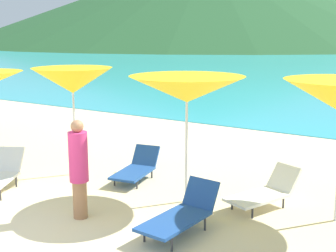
{
  "coord_description": "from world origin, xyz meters",
  "views": [
    {
      "loc": [
        5.46,
        -3.89,
        3.13
      ],
      "look_at": [
        0.48,
        3.97,
        1.2
      ],
      "focal_mm": 49.24,
      "sensor_mm": 36.0,
      "label": 1
    }
  ],
  "objects_px": {
    "lounge_chair_2": "(137,168)",
    "cruise_ship": "(325,22)",
    "umbrella_2": "(73,81)",
    "lounge_chair_1": "(182,213)",
    "umbrella_3": "(187,89)",
    "lounge_chair_5": "(265,192)",
    "beachgoer_1": "(79,167)"
  },
  "relations": [
    {
      "from": "umbrella_2",
      "to": "lounge_chair_2",
      "type": "xyz_separation_m",
      "value": [
        1.36,
        0.41,
        -1.82
      ]
    },
    {
      "from": "beachgoer_1",
      "to": "lounge_chair_1",
      "type": "bearing_deg",
      "value": -99.84
    },
    {
      "from": "lounge_chair_2",
      "to": "lounge_chair_5",
      "type": "height_order",
      "value": "lounge_chair_5"
    },
    {
      "from": "umbrella_2",
      "to": "lounge_chair_1",
      "type": "xyz_separation_m",
      "value": [
        3.52,
        -1.34,
        -1.77
      ]
    },
    {
      "from": "umbrella_2",
      "to": "umbrella_3",
      "type": "height_order",
      "value": "umbrella_2"
    },
    {
      "from": "umbrella_3",
      "to": "beachgoer_1",
      "type": "bearing_deg",
      "value": -125.26
    },
    {
      "from": "umbrella_3",
      "to": "lounge_chair_1",
      "type": "xyz_separation_m",
      "value": [
        0.62,
        -1.2,
        -1.79
      ]
    },
    {
      "from": "lounge_chair_5",
      "to": "beachgoer_1",
      "type": "bearing_deg",
      "value": -117.2
    },
    {
      "from": "lounge_chair_2",
      "to": "umbrella_2",
      "type": "bearing_deg",
      "value": -173.93
    },
    {
      "from": "lounge_chair_5",
      "to": "lounge_chair_2",
      "type": "bearing_deg",
      "value": -158.59
    },
    {
      "from": "lounge_chair_1",
      "to": "lounge_chair_5",
      "type": "bearing_deg",
      "value": 72.09
    },
    {
      "from": "lounge_chair_2",
      "to": "cruise_ship",
      "type": "relative_size",
      "value": 0.02
    },
    {
      "from": "lounge_chair_1",
      "to": "lounge_chair_5",
      "type": "xyz_separation_m",
      "value": [
        0.72,
        1.74,
        -0.03
      ]
    },
    {
      "from": "beachgoer_1",
      "to": "umbrella_2",
      "type": "bearing_deg",
      "value": 21.88
    },
    {
      "from": "lounge_chair_1",
      "to": "umbrella_3",
      "type": "bearing_deg",
      "value": 121.69
    },
    {
      "from": "umbrella_3",
      "to": "lounge_chair_2",
      "type": "relative_size",
      "value": 1.61
    },
    {
      "from": "lounge_chair_2",
      "to": "beachgoer_1",
      "type": "distance_m",
      "value": 2.3
    },
    {
      "from": "lounge_chair_2",
      "to": "cruise_ship",
      "type": "distance_m",
      "value": 239.61
    },
    {
      "from": "umbrella_3",
      "to": "lounge_chair_1",
      "type": "height_order",
      "value": "umbrella_3"
    },
    {
      "from": "lounge_chair_5",
      "to": "lounge_chair_1",
      "type": "bearing_deg",
      "value": -90.64
    },
    {
      "from": "beachgoer_1",
      "to": "umbrella_3",
      "type": "bearing_deg",
      "value": -58.44
    },
    {
      "from": "lounge_chair_2",
      "to": "cruise_ship",
      "type": "bearing_deg",
      "value": 92.3
    },
    {
      "from": "umbrella_2",
      "to": "lounge_chair_5",
      "type": "bearing_deg",
      "value": 5.32
    },
    {
      "from": "umbrella_2",
      "to": "umbrella_3",
      "type": "bearing_deg",
      "value": -2.85
    },
    {
      "from": "cruise_ship",
      "to": "lounge_chair_2",
      "type": "bearing_deg",
      "value": -64.13
    },
    {
      "from": "umbrella_2",
      "to": "beachgoer_1",
      "type": "relative_size",
      "value": 1.39
    },
    {
      "from": "beachgoer_1",
      "to": "lounge_chair_2",
      "type": "bearing_deg",
      "value": -12.73
    },
    {
      "from": "umbrella_2",
      "to": "lounge_chair_2",
      "type": "bearing_deg",
      "value": 16.79
    },
    {
      "from": "umbrella_3",
      "to": "lounge_chair_2",
      "type": "xyz_separation_m",
      "value": [
        -1.54,
        0.56,
        -1.85
      ]
    },
    {
      "from": "lounge_chair_5",
      "to": "cruise_ship",
      "type": "distance_m",
      "value": 240.29
    },
    {
      "from": "lounge_chair_5",
      "to": "cruise_ship",
      "type": "height_order",
      "value": "cruise_ship"
    },
    {
      "from": "lounge_chair_2",
      "to": "lounge_chair_5",
      "type": "xyz_separation_m",
      "value": [
        2.87,
        -0.02,
        0.03
      ]
    }
  ]
}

